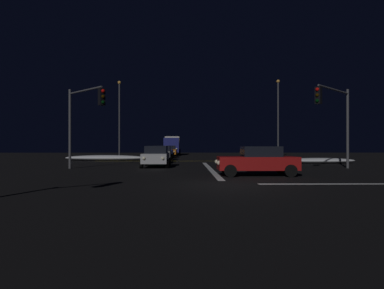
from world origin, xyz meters
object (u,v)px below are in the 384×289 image
Objects in this scene: box_truck at (172,145)px; streetlamp_left_far at (119,114)px; sedan_orange at (170,151)px; traffic_signal_nw at (83,112)px; sedan_green at (157,154)px; streetlamp_right_far at (278,113)px; sedan_silver at (156,156)px; sedan_red_crossing at (258,161)px; sedan_blue at (166,152)px; sedan_gray at (163,153)px; traffic_signal_ne at (335,111)px.

box_truck is 0.82× the size of streetlamp_left_far.
sedan_orange is 0.78× the size of traffic_signal_nw.
streetlamp_right_far reaches higher than sedan_green.
streetlamp_left_far is (-6.57, 19.43, 4.94)m from sedan_silver.
streetlamp_right_far is at bearing 49.98° from traffic_signal_nw.
sedan_orange is 0.43× the size of streetlamp_left_far.
sedan_blue is at bearing 104.40° from sedan_red_crossing.
traffic_signal_nw is (-4.17, -20.89, 3.04)m from sedan_blue.
box_truck is at bearing 89.57° from sedan_gray.
sedan_blue is at bearing -90.89° from box_truck.
sedan_silver is at bearing -88.82° from sedan_blue.
streetlamp_left_far is at bearing 115.23° from sedan_red_crossing.
box_truck is (0.27, 26.69, 0.91)m from sedan_green.
streetlamp_right_far is (14.80, 13.99, 5.05)m from sedan_green.
sedan_gray is 0.42× the size of streetlamp_right_far.
sedan_gray is 0.43× the size of streetlamp_left_far.
streetlamp_right_far is at bearing 6.35° from sedan_blue.
box_truck is at bearing 138.86° from streetlamp_right_far.
streetlamp_right_far is at bearing 29.08° from sedan_gray.
streetlamp_right_far reaches higher than sedan_orange.
sedan_green is 0.42× the size of streetlamp_right_far.
sedan_red_crossing is 30.18m from streetlamp_left_far.
traffic_signal_nw is (-4.41, -27.39, 3.04)m from sedan_orange.
sedan_gray is 6.52m from sedan_blue.
streetlamp_left_far reaches higher than sedan_red_crossing.
traffic_signal_ne is at bearing -95.60° from streetlamp_right_far.
sedan_green is 12.35m from sedan_blue.
traffic_signal_ne is at bearing -49.46° from sedan_gray.
sedan_orange is at bearing 161.49° from streetlamp_right_far.
sedan_green is 15.62m from traffic_signal_ne.
sedan_silver is at bearing -89.71° from sedan_orange.
sedan_gray is at bearing -89.41° from sedan_blue.
traffic_signal_ne is at bearing 34.90° from sedan_red_crossing.
sedan_orange is 0.52× the size of box_truck.
streetlamp_left_far is 0.98× the size of streetlamp_right_far.
sedan_orange and sedan_red_crossing have the same top height.
traffic_signal_nw is at bearing -115.77° from sedan_green.
traffic_signal_ne is at bearing -34.81° from sedan_green.
traffic_signal_ne is 0.54× the size of streetlamp_right_far.
sedan_silver is 0.43× the size of streetlamp_left_far.
box_truck is (0.22, 14.34, 0.91)m from sedan_blue.
sedan_orange is 32.40m from sedan_red_crossing.
sedan_green is at bearing 64.23° from traffic_signal_nw.
streetlamp_right_far reaches higher than sedan_silver.
streetlamp_left_far is at bearing -143.00° from sedan_orange.
streetlamp_left_far is (-12.69, 26.94, 4.94)m from sedan_red_crossing.
traffic_signal_nw is 29.49m from streetlamp_right_far.
streetlamp_left_far is 20.95m from streetlamp_right_far.
streetlamp_right_far reaches higher than box_truck.
sedan_silver is 0.52× the size of box_truck.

